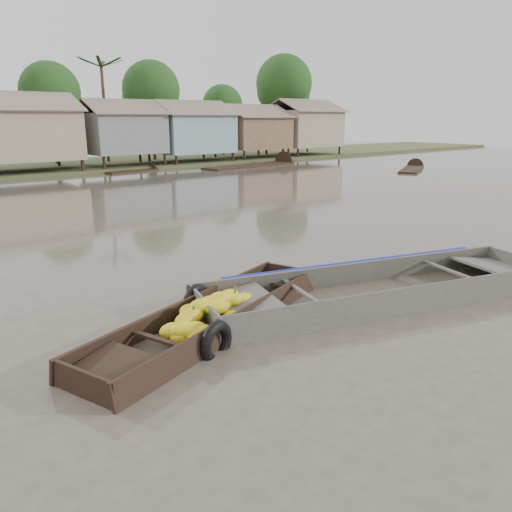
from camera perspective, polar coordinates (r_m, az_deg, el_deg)
ground at (r=10.30m, az=6.90°, el=-5.68°), size 120.00×120.00×0.00m
riverbank at (r=39.76m, az=-25.34°, el=13.14°), size 120.00×12.47×10.22m
banana_boat at (r=9.19m, az=-5.26°, el=-7.17°), size 6.07×3.21×0.82m
viewer_boat at (r=11.08m, az=14.31°, el=-4.11°), size 8.38×4.34×0.65m
distant_boats at (r=35.38m, az=-7.77°, el=9.26°), size 38.93×14.51×0.35m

